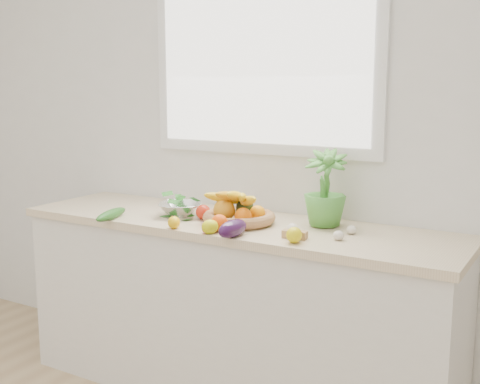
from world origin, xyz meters
The scene contains 20 objects.
back_wall centered at (0.00, 2.25, 1.35)m, with size 4.50×0.02×2.70m, color white.
counter_cabinet centered at (0.00, 1.95, 0.43)m, with size 2.20×0.58×0.86m, color silver.
countertop centered at (0.00, 1.95, 0.88)m, with size 2.24×0.62×0.04m, color beige.
window_frame centered at (0.00, 2.23, 1.75)m, with size 1.30×0.03×1.10m, color white.
window_pane centered at (0.00, 2.21, 1.75)m, with size 1.18×0.01×0.98m, color white.
orange_loose centered at (0.06, 1.73, 0.94)m, with size 0.08×0.08×0.08m, color #FF4F08.
lemon_a centered at (-0.15, 1.67, 0.93)m, with size 0.06×0.07×0.06m, color yellow.
lemon_b centered at (0.05, 1.67, 0.93)m, with size 0.06×0.08×0.06m, color #D6D90B.
lemon_c centered at (0.44, 1.72, 0.93)m, with size 0.07×0.08×0.07m, color yellow.
apple centered at (-0.14, 1.90, 0.94)m, with size 0.07×0.07×0.07m, color red.
ginger centered at (0.41, 1.79, 0.92)m, with size 0.11×0.04×0.03m, color tan.
garlic_a centered at (0.35, 1.88, 0.92)m, with size 0.05×0.05×0.04m, color white.
garlic_b centered at (0.59, 1.99, 0.92)m, with size 0.05×0.05×0.04m, color silver.
garlic_c centered at (0.58, 1.86, 0.92)m, with size 0.05×0.05×0.04m, color white.
eggplant centered at (0.17, 1.67, 0.94)m, with size 0.07×0.19×0.08m, color #2E0F39.
cucumber centered at (-0.54, 1.67, 0.92)m, with size 0.05×0.27×0.05m, color #185117.
radish centered at (0.02, 1.67, 0.92)m, with size 0.03×0.03×0.03m, color red.
potted_herb centered at (0.43, 2.07, 1.08)m, with size 0.20×0.20×0.36m, color #4B9A38.
fruit_basket centered at (0.05, 1.91, 0.95)m, with size 0.40×0.40×0.18m.
colander_with_spinach centered at (-0.28, 1.90, 0.96)m, with size 0.28×0.28×0.12m.
Camera 1 is at (1.49, -0.50, 1.54)m, focal length 45.00 mm.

